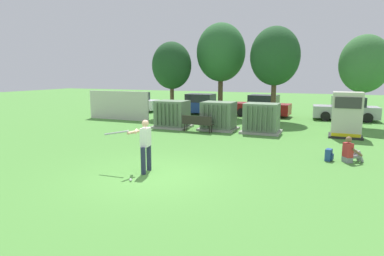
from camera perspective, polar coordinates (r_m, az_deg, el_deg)
The scene contains 19 objects.
ground_plane at distance 10.75m, azimuth -6.38°, elevation -8.14°, with size 96.00×96.00×0.00m, color #51933D.
fence_panel at distance 23.91m, azimuth -12.50°, elevation 3.80°, with size 4.80×0.12×2.00m, color beige.
transformer_west at distance 19.93m, azimuth -3.41°, elevation 2.32°, with size 2.10×1.70×1.62m.
transformer_mid_west at distance 19.14m, azimuth 4.57°, elevation 2.02°, with size 2.10×1.70×1.62m.
transformer_mid_east at distance 18.52m, azimuth 11.84°, elevation 1.61°, with size 2.10×1.70×1.62m.
generator_enclosure at distance 18.57m, azimuth 25.00°, elevation 2.03°, with size 1.60×1.40×2.30m.
park_bench at distance 18.36m, azimuth 0.92°, elevation 0.94°, with size 1.82×0.53×0.92m.
batter at distance 10.96m, azimuth -8.21°, elevation -2.57°, with size 1.62×0.73×1.74m.
sports_ball at distance 10.30m, azimuth -10.48°, elevation -8.77°, with size 0.09×0.09×0.09m, color white.
seated_spectator at distance 13.49m, azimuth 25.50°, elevation -3.75°, with size 0.78×0.68×0.96m.
backpack at distance 13.43m, azimuth 22.43°, elevation -4.31°, with size 0.32×0.36×0.44m.
tree_left at distance 24.74m, azimuth -3.49°, elevation 10.61°, with size 2.88×2.88×5.50m.
tree_center_left at distance 25.42m, azimuth 4.99°, elevation 12.75°, with size 3.62×3.62×6.92m.
tree_center_right at distance 23.55m, azimuth 14.05°, elevation 11.83°, with size 3.32×3.32×6.35m.
tree_right at distance 22.42m, azimuth 27.49°, elevation 9.69°, with size 2.87×2.87×5.48m.
parked_car_leftmost at distance 29.13m, azimuth -9.89°, elevation 4.35°, with size 4.33×2.18×1.62m.
parked_car_left_of_center at distance 26.56m, azimuth 1.25°, elevation 4.02°, with size 4.21×1.93×1.62m.
parked_car_right_of_center at distance 25.79m, azimuth 11.92°, elevation 3.66°, with size 4.27×2.06×1.62m.
parked_car_rightmost at distance 25.43m, azimuth 24.88°, elevation 2.91°, with size 4.31×2.14×1.62m.
Camera 1 is at (5.03, -8.94, 3.22)m, focal length 31.10 mm.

